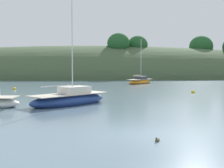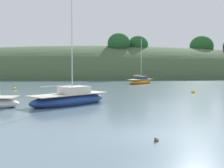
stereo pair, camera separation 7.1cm
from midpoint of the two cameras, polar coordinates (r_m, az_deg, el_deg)
ground_plane at (r=14.67m, az=6.35°, el=-9.38°), size 400.00×400.00×0.00m
far_shoreline_hill at (r=84.82m, az=-2.53°, el=1.29°), size 150.00×36.00×20.45m
sailboat_navy_dinghy at (r=55.80m, az=5.38°, el=0.50°), size 6.03×6.56×8.43m
sailboat_cream_ketch at (r=25.79m, az=-7.93°, el=-2.84°), size 7.30×7.02×10.52m
mooring_buoy_channel at (r=43.72m, az=-17.79°, el=-0.83°), size 0.44×0.44×0.54m
mooring_buoy_inner at (r=37.44m, az=15.04°, el=-1.48°), size 0.44×0.44×0.54m
duck_lone_left at (r=13.41m, az=8.48°, el=-10.39°), size 0.33×0.40×0.24m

